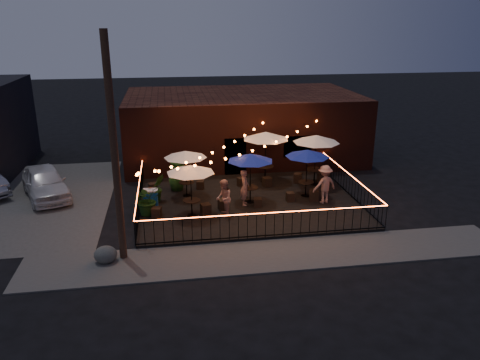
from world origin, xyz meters
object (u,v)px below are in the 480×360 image
object	(u,v)px
cafe_table_3	(266,136)
cooler	(151,199)
cafe_table_0	(190,170)
cafe_table_1	(185,155)
cafe_table_5	(316,139)
cafe_table_2	(250,158)
cafe_table_4	(307,154)
utility_pole	(114,153)
boulder	(106,255)

from	to	relation	value
cafe_table_3	cooler	bearing A→B (deg)	-153.88
cafe_table_0	cafe_table_1	bearing A→B (deg)	92.38
cafe_table_1	cafe_table_3	xyz separation A→B (m)	(4.21, 1.58, 0.37)
cafe_table_1	cafe_table_5	bearing A→B (deg)	5.74
cafe_table_0	cafe_table_3	bearing A→B (deg)	44.58
cafe_table_3	cafe_table_2	bearing A→B (deg)	-114.55
cafe_table_0	cafe_table_5	xyz separation A→B (m)	(6.52, 3.13, 0.30)
cafe_table_0	cafe_table_3	distance (m)	5.78
cafe_table_4	utility_pole	bearing A→B (deg)	-149.87
cafe_table_4	cooler	bearing A→B (deg)	-176.91
cafe_table_1	cafe_table_4	world-z (taller)	cafe_table_4
utility_pole	cafe_table_4	xyz separation A→B (m)	(8.27, 4.80, -1.74)
cafe_table_5	boulder	bearing A→B (deg)	-145.89
cafe_table_2	cafe_table_3	bearing A→B (deg)	65.45
cafe_table_2	cafe_table_5	bearing A→B (deg)	27.79
cafe_table_5	cooler	bearing A→B (deg)	-166.66
cafe_table_1	cafe_table_4	distance (m)	5.77
utility_pole	cafe_table_3	size ratio (longest dim) A/B	2.74
cafe_table_5	cafe_table_1	bearing A→B (deg)	-174.26
cafe_table_3	cafe_table_4	bearing A→B (deg)	-59.18
utility_pole	cafe_table_2	world-z (taller)	utility_pole
cafe_table_1	cafe_table_3	world-z (taller)	cafe_table_3
cafe_table_5	boulder	world-z (taller)	cafe_table_5
cafe_table_4	cafe_table_2	bearing A→B (deg)	-172.01
utility_pole	cafe_table_2	size ratio (longest dim) A/B	3.24
cafe_table_3	cooler	size ratio (longest dim) A/B	3.33
cafe_table_3	boulder	xyz separation A→B (m)	(-7.38, -7.55, -2.24)
cafe_table_2	boulder	xyz separation A→B (m)	(-6.07, -4.67, -1.96)
boulder	cooler	bearing A→B (deg)	72.23
cafe_table_5	cooler	xyz separation A→B (m)	(-8.30, -1.97, -1.94)
cafe_table_3	cafe_table_5	size ratio (longest dim) A/B	0.95
cafe_table_5	cafe_table_2	bearing A→B (deg)	-152.21
cafe_table_3	cafe_table_1	bearing A→B (deg)	-159.38
cafe_table_2	cafe_table_4	bearing A→B (deg)	7.99
cafe_table_0	cafe_table_3	world-z (taller)	cafe_table_3
cafe_table_4	cafe_table_0	bearing A→B (deg)	-164.43
cafe_table_0	cafe_table_1	world-z (taller)	cafe_table_0
utility_pole	boulder	bearing A→B (deg)	-156.35
cafe_table_4	cafe_table_5	size ratio (longest dim) A/B	0.86
cafe_table_0	cooler	bearing A→B (deg)	146.95
cafe_table_0	cafe_table_4	bearing A→B (deg)	15.57
utility_pole	cafe_table_5	size ratio (longest dim) A/B	2.60
utility_pole	cooler	size ratio (longest dim) A/B	9.13
cafe_table_2	cafe_table_0	bearing A→B (deg)	-157.34
utility_pole	cooler	xyz separation A→B (m)	(0.90, 4.40, -3.41)
cafe_table_4	cafe_table_5	distance (m)	1.84
cafe_table_2	boulder	world-z (taller)	cafe_table_2
cafe_table_2	cafe_table_5	xyz separation A→B (m)	(3.73, 1.96, 0.25)
cafe_table_2	cafe_table_1	bearing A→B (deg)	155.81
cafe_table_5	boulder	xyz separation A→B (m)	(-9.80, -6.63, -2.20)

